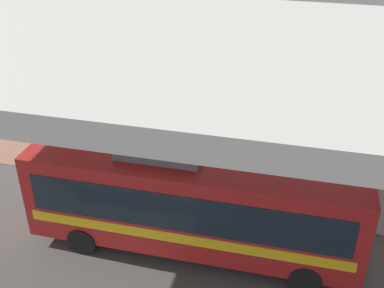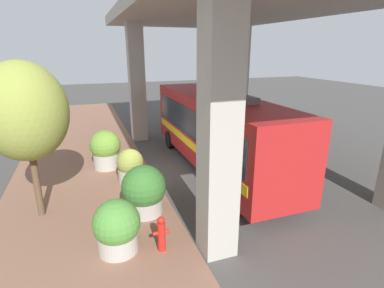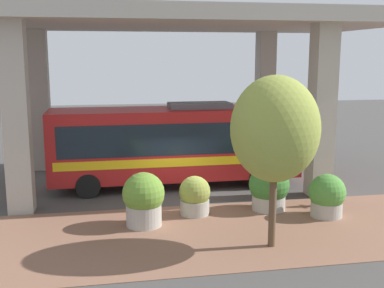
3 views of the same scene
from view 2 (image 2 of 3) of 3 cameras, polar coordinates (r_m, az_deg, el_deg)
The scene contains 10 objects.
ground_plane at distance 13.88m, azimuth -7.46°, elevation -5.77°, with size 80.00×80.00×0.00m, color #474442.
sidewalk_strip at distance 13.63m, azimuth -19.94°, elevation -7.15°, with size 6.00×40.00×0.02m.
overpass at distance 14.17m, azimuth 8.61°, elevation 22.15°, with size 9.40×19.78×7.58m.
bus at distance 13.89m, azimuth 4.79°, elevation 3.08°, with size 2.74×10.81×3.70m.
fire_hydrant at distance 8.79m, azimuth -5.84°, elevation -16.62°, with size 0.47×0.23×1.08m.
planter_front at distance 8.86m, azimuth -14.08°, elevation -15.14°, with size 1.32×1.32×1.57m.
planter_middle at distance 13.12m, azimuth -11.66°, elevation -4.14°, with size 1.14×1.14×1.44m.
planter_back at distance 10.49m, azimuth -9.12°, elevation -8.80°, with size 1.52×1.52×1.75m.
planter_extra at distance 14.77m, azimuth -16.12°, elevation -0.97°, with size 1.43×1.43×1.87m.
street_tree_near at distance 10.69m, azimuth -29.28°, elevation 5.31°, with size 2.62×2.62×5.20m.
Camera 2 is at (-2.62, -12.48, 5.49)m, focal length 28.00 mm.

